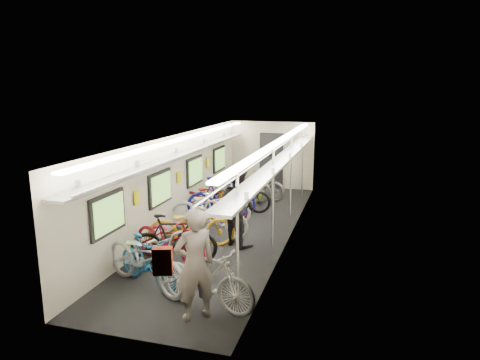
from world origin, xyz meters
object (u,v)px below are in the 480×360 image
Objects in this scene: bicycle_1 at (147,261)px; passenger_near at (195,264)px; bicycle_0 at (145,258)px; backpack at (163,261)px; passenger_mid at (238,206)px.

passenger_near is at bearing -98.67° from bicycle_1.
bicycle_0 reaches higher than bicycle_1.
bicycle_1 is at bearing 106.88° from backpack.
bicycle_0 is at bearing -71.99° from passenger_near.
backpack is (0.12, -4.12, 0.36)m from passenger_mid.
passenger_mid is (-0.25, 3.28, 0.02)m from passenger_near.
passenger_near is at bearing 127.99° from passenger_mid.
passenger_near is 0.98× the size of passenger_mid.
bicycle_1 is at bearing -74.63° from passenger_near.
bicycle_1 is 2.16m from backpack.
passenger_near is 0.92m from backpack.
passenger_near is 3.29m from passenger_mid.
bicycle_1 is 4.17× the size of backpack.
passenger_near is at bearing 63.81° from backpack.
passenger_mid reaches higher than bicycle_0.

